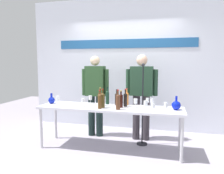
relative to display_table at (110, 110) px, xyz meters
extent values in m
plane|color=#A49BA9|center=(0.00, 0.00, -0.70)|extent=(10.00, 10.00, 0.00)
cube|color=silver|center=(0.00, 1.38, 0.80)|extent=(4.52, 0.10, 3.00)
cube|color=#235B96|center=(0.00, 1.32, 1.26)|extent=(3.16, 0.01, 0.20)
cube|color=silver|center=(0.00, 0.00, 0.04)|extent=(2.53, 0.63, 0.04)
cylinder|color=silver|center=(-1.21, -0.27, -0.34)|extent=(0.05, 0.05, 0.72)
cylinder|color=silver|center=(1.21, -0.27, -0.34)|extent=(0.05, 0.05, 0.72)
cylinder|color=silver|center=(-1.21, 0.27, -0.34)|extent=(0.05, 0.05, 0.72)
cylinder|color=silver|center=(1.21, 0.27, -0.34)|extent=(0.05, 0.05, 0.72)
sphere|color=#0D1FB0|center=(-1.16, 0.04, 0.12)|extent=(0.12, 0.12, 0.12)
cylinder|color=#0D1FB0|center=(-1.16, 0.04, 0.21)|extent=(0.04, 0.04, 0.08)
sphere|color=#0B1DC1|center=(1.12, 0.04, 0.13)|extent=(0.15, 0.15, 0.15)
cylinder|color=#0B1DC1|center=(1.12, 0.04, 0.24)|extent=(0.04, 0.04, 0.09)
cylinder|color=black|center=(-0.57, 0.63, -0.28)|extent=(0.14, 0.14, 0.85)
cylinder|color=black|center=(-0.39, 0.63, -0.28)|extent=(0.14, 0.14, 0.85)
cube|color=#294927|center=(-0.48, 0.63, 0.45)|extent=(0.39, 0.22, 0.61)
cylinder|color=#294927|center=(-0.72, 0.63, 0.42)|extent=(0.09, 0.09, 0.55)
cylinder|color=#294927|center=(-0.23, 0.63, 0.42)|extent=(0.09, 0.09, 0.55)
sphere|color=beige|center=(-0.48, 0.63, 0.87)|extent=(0.20, 0.20, 0.20)
cylinder|color=#352F35|center=(0.38, 0.63, -0.26)|extent=(0.14, 0.14, 0.89)
cylinder|color=#352F35|center=(0.58, 0.63, -0.26)|extent=(0.14, 0.14, 0.89)
cube|color=#213F2B|center=(0.48, 0.63, 0.48)|extent=(0.44, 0.22, 0.57)
cylinder|color=#213F2B|center=(0.21, 0.63, 0.45)|extent=(0.09, 0.09, 0.51)
cylinder|color=#213F2B|center=(0.75, 0.63, 0.45)|extent=(0.09, 0.09, 0.51)
sphere|color=beige|center=(0.48, 0.63, 0.88)|extent=(0.21, 0.21, 0.21)
cylinder|color=#54301C|center=(0.18, -0.18, 0.18)|extent=(0.07, 0.07, 0.23)
cone|color=#54301C|center=(0.18, -0.18, 0.31)|extent=(0.07, 0.07, 0.03)
cylinder|color=#54301C|center=(0.18, -0.18, 0.34)|extent=(0.03, 0.03, 0.08)
cylinder|color=red|center=(0.18, -0.18, 0.39)|extent=(0.03, 0.03, 0.02)
cylinder|color=#173926|center=(-0.11, 0.24, 0.17)|extent=(0.07, 0.07, 0.23)
cone|color=#173926|center=(-0.11, 0.24, 0.30)|extent=(0.07, 0.07, 0.03)
cylinder|color=#173926|center=(-0.11, 0.24, 0.33)|extent=(0.02, 0.02, 0.08)
cylinder|color=black|center=(-0.11, 0.24, 0.37)|extent=(0.03, 0.03, 0.02)
cylinder|color=#513516|center=(-0.13, -0.18, 0.17)|extent=(0.07, 0.07, 0.23)
cone|color=#513516|center=(-0.13, -0.18, 0.30)|extent=(0.07, 0.07, 0.03)
cylinder|color=#513516|center=(-0.13, -0.18, 0.33)|extent=(0.03, 0.03, 0.07)
cylinder|color=red|center=(-0.13, -0.18, 0.37)|extent=(0.03, 0.03, 0.02)
cylinder|color=black|center=(0.25, 0.11, 0.17)|extent=(0.06, 0.06, 0.22)
cone|color=black|center=(0.25, 0.11, 0.29)|extent=(0.06, 0.06, 0.03)
cylinder|color=black|center=(0.25, 0.11, 0.32)|extent=(0.02, 0.02, 0.08)
cylinder|color=red|center=(0.25, 0.11, 0.37)|extent=(0.03, 0.03, 0.02)
cylinder|color=#453614|center=(-0.11, -0.08, 0.17)|extent=(0.08, 0.08, 0.23)
cone|color=#453614|center=(-0.11, -0.08, 0.30)|extent=(0.08, 0.08, 0.03)
cylinder|color=#453614|center=(-0.11, -0.08, 0.33)|extent=(0.03, 0.03, 0.08)
cylinder|color=red|center=(-0.11, -0.08, 0.38)|extent=(0.03, 0.03, 0.02)
cylinder|color=#4D250C|center=(-0.19, 0.05, 0.17)|extent=(0.08, 0.08, 0.23)
cone|color=#4D250C|center=(-0.19, 0.05, 0.30)|extent=(0.08, 0.08, 0.03)
cylinder|color=#4D250C|center=(-0.19, 0.05, 0.33)|extent=(0.02, 0.02, 0.09)
cylinder|color=gold|center=(-0.19, 0.05, 0.38)|extent=(0.03, 0.03, 0.02)
cylinder|color=black|center=(0.20, 0.00, 0.17)|extent=(0.07, 0.07, 0.22)
cone|color=black|center=(0.20, 0.00, 0.29)|extent=(0.07, 0.07, 0.03)
cylinder|color=black|center=(0.20, 0.00, 0.31)|extent=(0.03, 0.03, 0.07)
cylinder|color=#B5962C|center=(0.20, 0.00, 0.35)|extent=(0.03, 0.03, 0.02)
cylinder|color=black|center=(0.08, 0.20, 0.16)|extent=(0.07, 0.07, 0.20)
cone|color=black|center=(0.08, 0.20, 0.27)|extent=(0.07, 0.07, 0.03)
cylinder|color=black|center=(0.08, 0.20, 0.30)|extent=(0.03, 0.03, 0.07)
cylinder|color=black|center=(0.08, 0.20, 0.34)|extent=(0.03, 0.03, 0.02)
cylinder|color=orange|center=(0.25, 0.26, 0.17)|extent=(0.07, 0.07, 0.21)
cone|color=orange|center=(0.25, 0.26, 0.28)|extent=(0.07, 0.07, 0.03)
cylinder|color=orange|center=(0.25, 0.26, 0.31)|extent=(0.03, 0.03, 0.08)
cylinder|color=red|center=(0.25, 0.26, 0.36)|extent=(0.03, 0.03, 0.02)
cylinder|color=white|center=(-0.44, 0.22, 0.06)|extent=(0.05, 0.05, 0.00)
cylinder|color=white|center=(-0.44, 0.22, 0.10)|extent=(0.01, 0.01, 0.07)
cylinder|color=white|center=(-0.44, 0.22, 0.17)|extent=(0.07, 0.07, 0.08)
cylinder|color=white|center=(-0.46, -0.09, 0.06)|extent=(0.05, 0.05, 0.00)
cylinder|color=white|center=(-0.46, -0.09, 0.10)|extent=(0.01, 0.01, 0.08)
cylinder|color=white|center=(-0.46, -0.09, 0.18)|extent=(0.07, 0.07, 0.07)
cylinder|color=white|center=(-1.01, 0.01, 0.06)|extent=(0.05, 0.05, 0.00)
cylinder|color=white|center=(-1.01, 0.01, 0.10)|extent=(0.01, 0.01, 0.07)
cylinder|color=white|center=(-1.01, 0.01, 0.17)|extent=(0.07, 0.07, 0.08)
cylinder|color=white|center=(0.44, 0.08, 0.06)|extent=(0.05, 0.05, 0.00)
cylinder|color=white|center=(0.44, 0.08, 0.09)|extent=(0.01, 0.01, 0.06)
cylinder|color=white|center=(0.44, 0.08, 0.17)|extent=(0.07, 0.07, 0.09)
cylinder|color=white|center=(0.63, -0.07, 0.06)|extent=(0.06, 0.06, 0.00)
cylinder|color=white|center=(0.63, -0.07, 0.09)|extent=(0.01, 0.01, 0.06)
cylinder|color=white|center=(0.63, -0.07, 0.16)|extent=(0.07, 0.07, 0.09)
cylinder|color=white|center=(0.63, 0.25, 0.06)|extent=(0.06, 0.06, 0.00)
cylinder|color=white|center=(0.63, 0.25, 0.09)|extent=(0.01, 0.01, 0.06)
cylinder|color=white|center=(0.63, 0.25, 0.16)|extent=(0.06, 0.06, 0.08)
cylinder|color=white|center=(0.76, -0.19, 0.06)|extent=(0.05, 0.05, 0.00)
cylinder|color=white|center=(0.76, -0.19, 0.09)|extent=(0.01, 0.01, 0.06)
cylinder|color=white|center=(0.76, -0.19, 0.16)|extent=(0.06, 0.06, 0.07)
cylinder|color=white|center=(0.72, 0.16, 0.06)|extent=(0.05, 0.05, 0.00)
cylinder|color=white|center=(0.72, 0.16, 0.10)|extent=(0.01, 0.01, 0.08)
cylinder|color=white|center=(0.72, 0.16, 0.17)|extent=(0.06, 0.06, 0.08)
cylinder|color=white|center=(0.95, -0.11, 0.06)|extent=(0.05, 0.05, 0.00)
cylinder|color=white|center=(0.95, -0.11, 0.09)|extent=(0.01, 0.01, 0.06)
cylinder|color=white|center=(0.95, -0.11, 0.16)|extent=(0.06, 0.06, 0.08)
cylinder|color=black|center=(0.53, 0.35, -0.69)|extent=(0.20, 0.20, 0.02)
cylinder|color=black|center=(0.53, 0.35, 0.03)|extent=(0.02, 0.02, 1.46)
sphere|color=#232328|center=(0.53, 0.35, 0.79)|extent=(0.06, 0.06, 0.06)
camera|label=1|loc=(0.97, -3.67, 0.84)|focal=35.30mm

